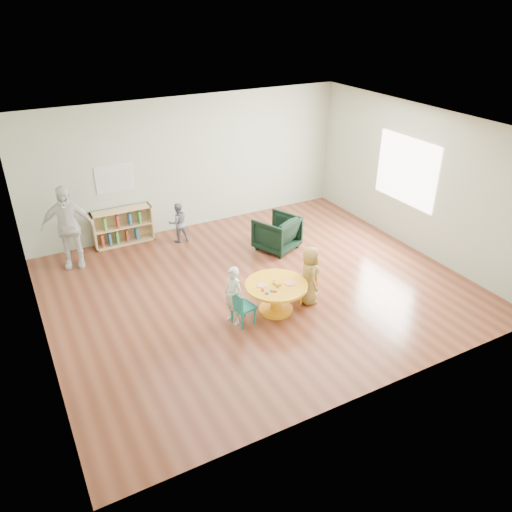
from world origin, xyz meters
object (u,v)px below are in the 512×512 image
at_px(kid_chair_left, 241,307).
at_px(child_left, 233,296).
at_px(bookshelf, 122,226).
at_px(activity_table, 276,292).
at_px(armchair, 277,233).
at_px(child_right, 309,275).
at_px(adult_caretaker, 68,227).
at_px(kid_chair_right, 308,284).
at_px(toddler, 178,223).

height_order(kid_chair_left, child_left, child_left).
bearing_deg(child_left, bookshelf, 176.30).
xyz_separation_m(activity_table, armchair, (1.13, 1.90, 0.00)).
bearing_deg(child_right, adult_caretaker, 62.21).
xyz_separation_m(activity_table, child_right, (0.62, -0.01, 0.16)).
height_order(activity_table, child_left, child_left).
xyz_separation_m(activity_table, child_left, (-0.74, 0.05, 0.14)).
relative_size(child_right, adult_caretaker, 0.63).
xyz_separation_m(activity_table, bookshelf, (-1.52, 3.65, 0.02)).
bearing_deg(armchair, activity_table, 35.93).
bearing_deg(adult_caretaker, bookshelf, 39.53).
distance_m(bookshelf, child_left, 3.69).
relative_size(kid_chair_right, armchair, 0.73).
height_order(bookshelf, child_left, child_left).
relative_size(bookshelf, adult_caretaker, 0.75).
bearing_deg(kid_chair_left, child_left, -153.83).
bearing_deg(activity_table, armchair, 59.36).
height_order(kid_chair_left, adult_caretaker, adult_caretaker).
distance_m(kid_chair_right, child_left, 1.38).
bearing_deg(kid_chair_right, armchair, -3.98).
xyz_separation_m(armchair, child_left, (-1.86, -1.85, 0.13)).
relative_size(armchair, child_right, 0.76).
bearing_deg(child_right, armchair, 1.60).
relative_size(activity_table, child_left, 1.04).
distance_m(bookshelf, toddler, 1.15).
relative_size(activity_table, child_right, 1.00).
xyz_separation_m(kid_chair_right, toddler, (-1.11, 3.12, 0.12)).
distance_m(activity_table, kid_chair_left, 0.66).
xyz_separation_m(activity_table, toddler, (-0.48, 3.16, 0.08)).
bearing_deg(adult_caretaker, kid_chair_left, -44.73).
bearing_deg(kid_chair_left, adult_caretaker, -159.90).
bearing_deg(bookshelf, child_left, -77.67).
distance_m(kid_chair_right, armchair, 1.93).
xyz_separation_m(bookshelf, adult_caretaker, (-1.08, -0.52, 0.43)).
height_order(kid_chair_right, toddler, toddler).
relative_size(armchair, adult_caretaker, 0.48).
xyz_separation_m(bookshelf, child_right, (2.15, -3.66, 0.14)).
bearing_deg(child_right, activity_table, 105.42).
xyz_separation_m(armchair, child_right, (-0.50, -1.91, 0.16)).
bearing_deg(activity_table, child_right, -0.97).
bearing_deg(child_left, armchair, 118.81).
relative_size(activity_table, armchair, 1.31).
relative_size(child_right, toddler, 1.19).
bearing_deg(activity_table, child_left, 176.28).
bearing_deg(adult_caretaker, toddler, 14.66).
height_order(armchair, toddler, toddler).
distance_m(kid_chair_left, bookshelf, 3.80).
relative_size(kid_chair_right, bookshelf, 0.47).
distance_m(kid_chair_right, bookshelf, 4.20).
relative_size(bookshelf, armchair, 1.57).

